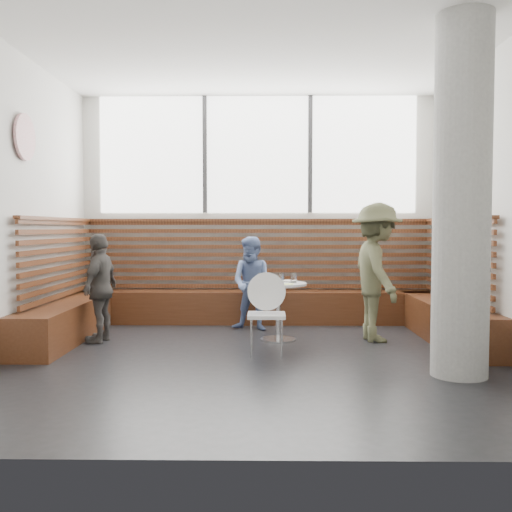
{
  "coord_description": "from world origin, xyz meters",
  "views": [
    {
      "loc": [
        0.09,
        -5.7,
        1.33
      ],
      "look_at": [
        0.0,
        1.0,
        1.0
      ],
      "focal_mm": 40.0,
      "sensor_mm": 36.0,
      "label": 1
    }
  ],
  "objects_px": {
    "concrete_column": "(462,198)",
    "child_back": "(253,283)",
    "cafe_table": "(278,299)",
    "child_left": "(100,288)",
    "cafe_chair": "(266,307)",
    "adult_man": "(377,272)"
  },
  "relations": [
    {
      "from": "cafe_table",
      "to": "adult_man",
      "type": "relative_size",
      "value": 0.42
    },
    {
      "from": "cafe_table",
      "to": "adult_man",
      "type": "xyz_separation_m",
      "value": [
        1.16,
        0.01,
        0.32
      ]
    },
    {
      "from": "cafe_chair",
      "to": "adult_man",
      "type": "height_order",
      "value": "adult_man"
    },
    {
      "from": "cafe_table",
      "to": "cafe_chair",
      "type": "bearing_deg",
      "value": -101.25
    },
    {
      "from": "concrete_column",
      "to": "child_back",
      "type": "height_order",
      "value": "concrete_column"
    },
    {
      "from": "child_back",
      "to": "cafe_chair",
      "type": "bearing_deg",
      "value": -67.06
    },
    {
      "from": "concrete_column",
      "to": "adult_man",
      "type": "relative_size",
      "value": 1.97
    },
    {
      "from": "child_back",
      "to": "cafe_table",
      "type": "bearing_deg",
      "value": -49.41
    },
    {
      "from": "adult_man",
      "to": "child_left",
      "type": "xyz_separation_m",
      "value": [
        -3.24,
        -0.1,
        -0.18
      ]
    },
    {
      "from": "child_back",
      "to": "child_left",
      "type": "height_order",
      "value": "child_left"
    },
    {
      "from": "child_back",
      "to": "concrete_column",
      "type": "bearing_deg",
      "value": -33.98
    },
    {
      "from": "cafe_table",
      "to": "cafe_chair",
      "type": "xyz_separation_m",
      "value": [
        -0.14,
        -0.72,
        0.01
      ]
    },
    {
      "from": "adult_man",
      "to": "concrete_column",
      "type": "bearing_deg",
      "value": -170.94
    },
    {
      "from": "cafe_table",
      "to": "child_left",
      "type": "height_order",
      "value": "child_left"
    },
    {
      "from": "cafe_table",
      "to": "child_back",
      "type": "height_order",
      "value": "child_back"
    },
    {
      "from": "child_left",
      "to": "adult_man",
      "type": "bearing_deg",
      "value": 100.91
    },
    {
      "from": "cafe_chair",
      "to": "child_back",
      "type": "height_order",
      "value": "child_back"
    },
    {
      "from": "concrete_column",
      "to": "child_back",
      "type": "relative_size",
      "value": 2.63
    },
    {
      "from": "concrete_column",
      "to": "child_left",
      "type": "distance_m",
      "value": 4.08
    },
    {
      "from": "child_back",
      "to": "child_left",
      "type": "xyz_separation_m",
      "value": [
        -1.77,
        -0.78,
        0.02
      ]
    },
    {
      "from": "cafe_table",
      "to": "child_left",
      "type": "distance_m",
      "value": 2.09
    },
    {
      "from": "adult_man",
      "to": "child_back",
      "type": "xyz_separation_m",
      "value": [
        -1.47,
        0.67,
        -0.2
      ]
    }
  ]
}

